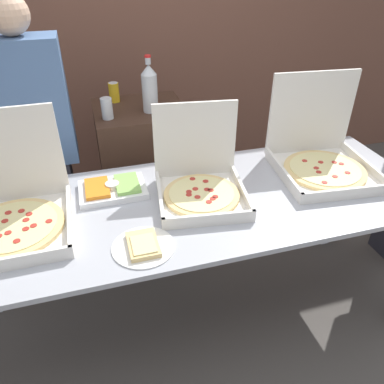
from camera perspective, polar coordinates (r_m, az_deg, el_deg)
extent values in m
plane|color=#514C47|center=(2.36, 0.00, -18.23)|extent=(16.00, 16.00, 0.00)
cube|color=brown|center=(3.16, -9.49, 24.84)|extent=(10.00, 0.06, 2.80)
cube|color=#A8AAB2|center=(1.79, 0.00, -1.67)|extent=(2.35, 0.84, 0.02)
cube|color=#A8AAB2|center=(2.75, 20.76, -0.68)|extent=(0.06, 0.06, 0.81)
cube|color=silver|center=(2.10, 19.46, 2.74)|extent=(0.53, 0.53, 0.02)
cube|color=silver|center=(1.92, 22.70, -0.01)|extent=(0.48, 0.06, 0.04)
cube|color=silver|center=(1.99, 13.71, 2.96)|extent=(0.06, 0.48, 0.04)
cube|color=silver|center=(2.21, 24.91, 3.86)|extent=(0.06, 0.48, 0.04)
cube|color=silver|center=(2.20, 17.69, 11.39)|extent=(0.48, 0.06, 0.46)
cylinder|color=#E5C17A|center=(2.09, 19.55, 3.19)|extent=(0.42, 0.42, 0.02)
cylinder|color=beige|center=(2.09, 19.61, 3.45)|extent=(0.36, 0.36, 0.00)
cylinder|color=#B22D23|center=(2.15, 21.80, 4.01)|extent=(0.03, 0.03, 0.00)
cylinder|color=#B22D23|center=(2.16, 20.86, 4.26)|extent=(0.03, 0.03, 0.00)
cylinder|color=#B22D23|center=(2.13, 19.02, 4.33)|extent=(0.03, 0.03, 0.00)
cylinder|color=#B22D23|center=(2.12, 16.78, 4.58)|extent=(0.03, 0.03, 0.00)
cylinder|color=#B22D23|center=(2.07, 18.40, 3.50)|extent=(0.03, 0.03, 0.00)
cylinder|color=#B22D23|center=(2.03, 18.74, 2.90)|extent=(0.03, 0.03, 0.00)
cylinder|color=#B22D23|center=(1.95, 19.54, 1.39)|extent=(0.03, 0.03, 0.00)
cylinder|color=#B22D23|center=(2.02, 20.96, 2.22)|extent=(0.03, 0.03, 0.00)
cylinder|color=#B22D23|center=(2.08, 22.63, 2.74)|extent=(0.03, 0.03, 0.00)
cube|color=silver|center=(1.78, 1.47, -0.96)|extent=(0.46, 0.46, 0.02)
cube|color=silver|center=(1.61, 2.66, -3.99)|extent=(0.41, 0.07, 0.04)
cube|color=silver|center=(1.75, -4.89, -0.68)|extent=(0.07, 0.41, 0.04)
cube|color=silver|center=(1.80, 7.65, 0.35)|extent=(0.07, 0.41, 0.04)
cube|color=silver|center=(1.86, 0.45, 7.92)|extent=(0.41, 0.07, 0.39)
cylinder|color=#E5C17A|center=(1.77, 1.48, -0.45)|extent=(0.36, 0.36, 0.02)
cylinder|color=beige|center=(1.77, 1.48, -0.16)|extent=(0.31, 0.31, 0.00)
cylinder|color=#B22D23|center=(1.78, 2.86, 0.31)|extent=(0.03, 0.03, 0.00)
cylinder|color=#B22D23|center=(1.79, 2.30, 0.39)|extent=(0.03, 0.03, 0.00)
cylinder|color=#B22D23|center=(1.85, 2.08, 1.65)|extent=(0.03, 0.03, 0.00)
cylinder|color=#B22D23|center=(1.87, 0.07, 2.04)|extent=(0.03, 0.03, 0.00)
cylinder|color=#B22D23|center=(1.79, 0.51, 0.48)|extent=(0.03, 0.03, 0.00)
cylinder|color=#B22D23|center=(1.77, -0.48, 0.04)|extent=(0.03, 0.03, 0.00)
cylinder|color=#B22D23|center=(1.75, -0.47, -0.41)|extent=(0.03, 0.03, 0.00)
cylinder|color=#B22D23|center=(1.73, 0.84, -0.76)|extent=(0.03, 0.03, 0.00)
cylinder|color=#B22D23|center=(1.70, 2.58, -1.52)|extent=(0.03, 0.03, 0.00)
cylinder|color=#B22D23|center=(1.72, 3.19, -1.01)|extent=(0.03, 0.03, 0.00)
cylinder|color=#B22D23|center=(1.74, 3.57, -0.71)|extent=(0.03, 0.03, 0.00)
cube|color=silver|center=(1.75, -25.32, -5.39)|extent=(0.47, 0.47, 0.02)
cube|color=silver|center=(1.56, -26.28, -9.51)|extent=(0.47, 0.02, 0.04)
cube|color=silver|center=(1.70, -18.19, -3.50)|extent=(0.02, 0.47, 0.04)
cube|color=silver|center=(1.84, -26.39, 4.86)|extent=(0.47, 0.02, 0.44)
cylinder|color=#E5C17A|center=(1.74, -25.47, -4.89)|extent=(0.41, 0.41, 0.02)
cylinder|color=beige|center=(1.73, -25.55, -4.61)|extent=(0.35, 0.35, 0.00)
cylinder|color=#B22D23|center=(1.70, -20.96, -4.16)|extent=(0.03, 0.03, 0.00)
cylinder|color=#B22D23|center=(1.74, -23.98, -3.95)|extent=(0.03, 0.03, 0.00)
cylinder|color=#B22D23|center=(1.77, -23.58, -3.09)|extent=(0.03, 0.03, 0.00)
cylinder|color=#B22D23|center=(1.81, -24.56, -2.63)|extent=(0.03, 0.03, 0.00)
cylinder|color=#B22D23|center=(1.82, -26.21, -2.84)|extent=(0.03, 0.03, 0.00)
cylinder|color=#B22D23|center=(1.77, -26.63, -3.97)|extent=(0.03, 0.03, 0.00)
cylinder|color=#B22D23|center=(1.70, -26.23, -5.59)|extent=(0.03, 0.03, 0.00)
cylinder|color=#B22D23|center=(1.64, -25.15, -6.78)|extent=(0.03, 0.03, 0.00)
cylinder|color=#B22D23|center=(1.69, -24.00, -5.16)|extent=(0.03, 0.03, 0.00)
cylinder|color=#B22D23|center=(1.69, -23.00, -4.74)|extent=(0.03, 0.03, 0.00)
cylinder|color=white|center=(1.53, -7.42, -8.28)|extent=(0.26, 0.26, 0.01)
cube|color=#E5C17A|center=(1.52, -7.45, -7.92)|extent=(0.12, 0.17, 0.02)
cube|color=beige|center=(1.51, -7.40, -7.89)|extent=(0.09, 0.12, 0.01)
cube|color=white|center=(1.87, -11.96, 0.32)|extent=(0.32, 0.22, 0.03)
cube|color=orange|center=(1.86, -14.24, 0.57)|extent=(0.11, 0.18, 0.02)
cube|color=#8CC65B|center=(1.87, -9.84, 1.26)|extent=(0.11, 0.18, 0.02)
cylinder|color=white|center=(1.86, -12.05, 1.02)|extent=(0.07, 0.07, 0.02)
cube|color=#382319|center=(2.64, -7.21, 2.41)|extent=(0.57, 0.53, 1.00)
cylinder|color=#B7BCC1|center=(2.32, -6.43, 14.73)|extent=(0.09, 0.09, 0.22)
cone|color=#B7BCC1|center=(2.28, -6.66, 18.08)|extent=(0.09, 0.09, 0.06)
cylinder|color=#B7BCC1|center=(2.27, -6.74, 19.25)|extent=(0.03, 0.03, 0.04)
cylinder|color=red|center=(2.26, -6.78, 19.86)|extent=(0.04, 0.04, 0.01)
cylinder|color=silver|center=(2.27, -12.84, 12.31)|extent=(0.07, 0.07, 0.12)
cylinder|color=silver|center=(2.25, -13.04, 13.77)|extent=(0.06, 0.06, 0.00)
cylinder|color=gold|center=(2.54, -11.80, 14.64)|extent=(0.07, 0.07, 0.12)
cylinder|color=silver|center=(2.52, -11.96, 15.97)|extent=(0.06, 0.06, 0.00)
cube|color=#2D2D38|center=(2.56, -19.82, -3.20)|extent=(0.28, 0.20, 0.81)
cube|color=#4C6B99|center=(2.23, -23.45, 12.29)|extent=(0.40, 0.22, 0.68)
sphere|color=#D8AD8C|center=(2.14, -26.24, 23.16)|extent=(0.20, 0.20, 0.20)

